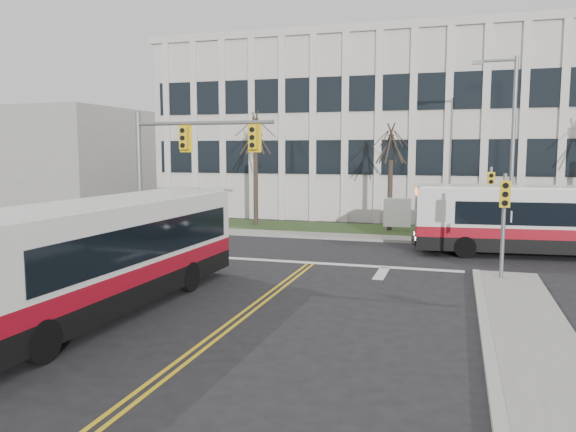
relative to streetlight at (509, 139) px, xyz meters
The scene contains 15 objects.
ground 18.81m from the streetlight, 116.37° to the right, with size 120.00×120.00×0.00m, color black.
sidewalk_cross 6.04m from the streetlight, 161.74° to the right, with size 44.00×1.60×0.14m, color #9E9B93.
building_lawn 6.23m from the streetlight, 149.29° to the left, with size 44.00×5.00×0.12m, color #29461E.
office_building 14.15m from the streetlight, 102.38° to the left, with size 40.00×16.00×12.00m, color silver.
building_annex 35.43m from the streetlight, 163.93° to the left, with size 12.00×12.00×8.00m, color #9E9B93.
mast_arm_signal 16.39m from the streetlight, 146.49° to the right, with size 6.11×0.38×6.20m.
signal_pole_near 9.72m from the streetlight, 95.10° to the right, with size 0.34×0.39×3.80m.
signal_pole_far 2.93m from the streetlight, 136.05° to the right, with size 0.34×0.39×3.80m.
streetlight is the anchor object (origin of this frame).
directory_sign 6.96m from the streetlight, 166.77° to the left, with size 1.50×0.12×2.00m.
tree_left 14.15m from the streetlight, behind, with size 1.80×1.80×7.70m.
tree_mid 6.36m from the streetlight, 161.65° to the left, with size 1.80×1.80×6.82m.
bus_main 20.77m from the streetlight, 125.72° to the right, with size 2.53×11.68×3.12m, color silver, non-canonical shape.
bus_cross 5.31m from the streetlight, 68.15° to the right, with size 2.43×11.22×2.99m, color silver, non-canonical shape.
newspaper_box_blue 22.60m from the streetlight, 132.16° to the right, with size 0.50×0.45×0.95m, color navy.
Camera 1 is at (5.58, -13.77, 4.54)m, focal length 35.00 mm.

